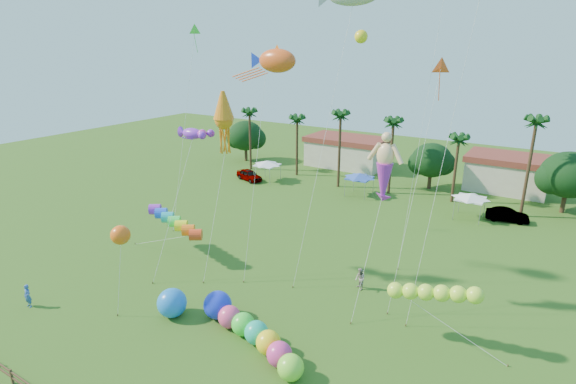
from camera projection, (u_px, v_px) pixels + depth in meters
The scene contains 19 objects.
ground at pixel (198, 380), 26.60m from camera, with size 160.00×160.00×0.00m, color #285116.
tree_line at pixel (449, 162), 58.79m from camera, with size 69.46×8.91×11.00m.
buildings_row at pixel (412, 163), 67.70m from camera, with size 35.00×7.00×4.00m.
tent_row at pixel (358, 176), 57.96m from camera, with size 31.00×4.00×0.60m.
car_a at pixel (249, 175), 65.72m from camera, with size 1.87×4.66×1.59m, color #4C4C54.
car_b at pixel (507, 215), 50.37m from camera, with size 1.57×4.50×1.48m, color #4C4C54.
spectator_a at pixel (28, 296), 33.82m from camera, with size 0.67×0.44×1.84m, color #2E54A4.
spectator_b at pixel (360, 279), 36.25m from camera, with size 0.90×0.70×1.85m, color gray.
caterpillar_inflatable at pixel (248, 329), 29.96m from camera, with size 9.92×4.65×2.06m.
blue_ball at pixel (172, 303), 32.63m from camera, with size 2.15×2.15×2.15m, color blue.
rainbow_tube at pixel (180, 230), 40.51m from camera, with size 10.26×3.97×3.52m.
green_worm at pixel (395, 290), 29.90m from camera, with size 10.26×1.82×4.02m.
orange_ball_kite at pixel (120, 235), 31.29m from camera, with size 1.40×1.47×7.00m.
merman_kite at pixel (384, 172), 32.26m from camera, with size 2.41×5.43×12.69m.
fish_kite at pixel (277, 61), 35.55m from camera, with size 5.24×6.14×18.77m.
squid_kite at pixel (224, 120), 35.53m from camera, with size 1.92×4.02×15.63m.
lobster_kite at pixel (192, 134), 36.98m from camera, with size 3.80×6.28×12.63m.
delta_kite_red at pixel (440, 71), 29.86m from camera, with size 1.91×3.87×18.18m.
delta_kite_green at pixel (194, 34), 44.22m from camera, with size 1.79×4.48×20.92m.
Camera 1 is at (16.15, -15.55, 18.93)m, focal length 28.00 mm.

